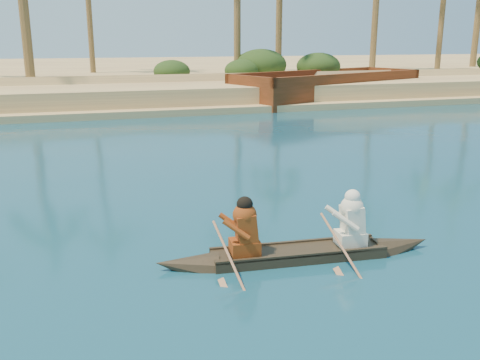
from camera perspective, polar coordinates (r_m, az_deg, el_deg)
name	(u,v)px	position (r m, az deg, el deg)	size (l,w,h in m)	color
sandy_embankment	(178,74)	(53.20, -6.60, 11.12)	(150.00, 51.00, 1.50)	#DEBE7D
shrub_cluster	(220,79)	(38.19, -2.16, 10.77)	(100.00, 6.00, 2.40)	#273D16
canoe	(299,244)	(9.94, 6.26, -6.84)	(5.29, 1.12, 1.45)	#31251A
barge_mid	(328,89)	(35.41, 9.34, 9.56)	(13.93, 8.76, 2.20)	maroon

